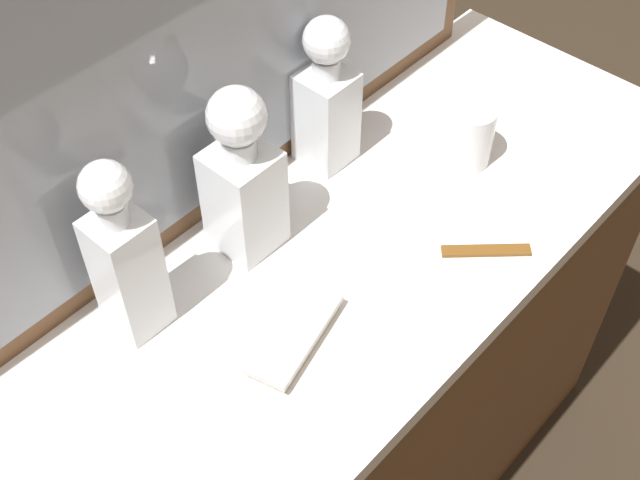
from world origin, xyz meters
The scene contains 8 objects.
dresser centered at (0.00, 0.00, 0.42)m, with size 1.39×0.47×0.85m.
dresser_mirror centered at (0.00, 0.22, 1.17)m, with size 1.19×0.03×0.65m.
crystal_decanter_far_left centered at (0.19, 0.16, 0.95)m, with size 0.08×0.08×0.26m.
crystal_decanter_right centered at (-0.02, 0.13, 0.96)m, with size 0.09×0.09×0.28m.
crystal_decanter_far_right centered at (-0.22, 0.13, 0.96)m, with size 0.07×0.07×0.29m.
crystal_tumbler_left centered at (0.34, -0.01, 0.89)m, with size 0.08×0.08×0.10m.
silver_brush_far_right centered at (-0.10, -0.05, 0.86)m, with size 0.18×0.10×0.02m.
tortoiseshell_comb centered at (0.20, -0.15, 0.85)m, with size 0.10×0.11×0.01m.
Camera 1 is at (-0.56, -0.51, 1.78)m, focal length 47.72 mm.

